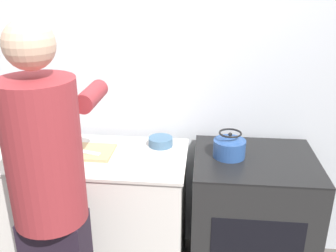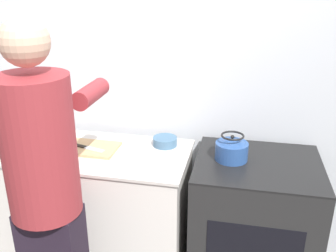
{
  "view_description": "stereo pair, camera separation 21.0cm",
  "coord_description": "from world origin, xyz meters",
  "px_view_note": "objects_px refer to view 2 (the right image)",
  "views": [
    {
      "loc": [
        0.41,
        -1.79,
        1.98
      ],
      "look_at": [
        0.21,
        0.21,
        1.18
      ],
      "focal_mm": 40.0,
      "sensor_mm": 36.0,
      "label": 1
    },
    {
      "loc": [
        0.62,
        -1.76,
        1.98
      ],
      "look_at": [
        0.21,
        0.21,
        1.18
      ],
      "focal_mm": 40.0,
      "sensor_mm": 36.0,
      "label": 2
    }
  ],
  "objects_px": {
    "oven": "(252,227)",
    "cutting_board": "(91,148)",
    "bowl_prep": "(165,141)",
    "kettle": "(232,149)",
    "person": "(46,186)",
    "knife": "(88,148)",
    "canister_jar": "(35,132)"
  },
  "relations": [
    {
      "from": "cutting_board",
      "to": "knife",
      "type": "relative_size",
      "value": 1.57
    },
    {
      "from": "oven",
      "to": "cutting_board",
      "type": "height_order",
      "value": "cutting_board"
    },
    {
      "from": "oven",
      "to": "cutting_board",
      "type": "xyz_separation_m",
      "value": [
        -1.07,
        -0.01,
        0.47
      ]
    },
    {
      "from": "knife",
      "to": "bowl_prep",
      "type": "xyz_separation_m",
      "value": [
        0.47,
        0.19,
        0.01
      ]
    },
    {
      "from": "person",
      "to": "cutting_board",
      "type": "relative_size",
      "value": 5.28
    },
    {
      "from": "oven",
      "to": "person",
      "type": "bearing_deg",
      "value": -150.98
    },
    {
      "from": "oven",
      "to": "canister_jar",
      "type": "distance_m",
      "value": 1.57
    },
    {
      "from": "oven",
      "to": "canister_jar",
      "type": "height_order",
      "value": "canister_jar"
    },
    {
      "from": "canister_jar",
      "to": "person",
      "type": "bearing_deg",
      "value": -56.12
    },
    {
      "from": "oven",
      "to": "person",
      "type": "xyz_separation_m",
      "value": [
        -1.07,
        -0.59,
        0.52
      ]
    },
    {
      "from": "cutting_board",
      "to": "bowl_prep",
      "type": "distance_m",
      "value": 0.49
    },
    {
      "from": "person",
      "to": "kettle",
      "type": "distance_m",
      "value": 1.09
    },
    {
      "from": "knife",
      "to": "oven",
      "type": "bearing_deg",
      "value": 16.96
    },
    {
      "from": "oven",
      "to": "bowl_prep",
      "type": "xyz_separation_m",
      "value": [
        -0.61,
        0.15,
        0.49
      ]
    },
    {
      "from": "cutting_board",
      "to": "bowl_prep",
      "type": "xyz_separation_m",
      "value": [
        0.46,
        0.16,
        0.02
      ]
    },
    {
      "from": "person",
      "to": "cutting_board",
      "type": "bearing_deg",
      "value": 90.35
    },
    {
      "from": "person",
      "to": "knife",
      "type": "distance_m",
      "value": 0.56
    },
    {
      "from": "knife",
      "to": "canister_jar",
      "type": "distance_m",
      "value": 0.4
    },
    {
      "from": "kettle",
      "to": "bowl_prep",
      "type": "distance_m",
      "value": 0.47
    },
    {
      "from": "person",
      "to": "canister_jar",
      "type": "height_order",
      "value": "person"
    },
    {
      "from": "cutting_board",
      "to": "person",
      "type": "bearing_deg",
      "value": -89.65
    },
    {
      "from": "knife",
      "to": "cutting_board",
      "type": "bearing_deg",
      "value": 86.81
    },
    {
      "from": "bowl_prep",
      "to": "canister_jar",
      "type": "height_order",
      "value": "canister_jar"
    },
    {
      "from": "knife",
      "to": "canister_jar",
      "type": "xyz_separation_m",
      "value": [
        -0.4,
        0.05,
        0.06
      ]
    },
    {
      "from": "knife",
      "to": "bowl_prep",
      "type": "bearing_deg",
      "value": 36.72
    },
    {
      "from": "kettle",
      "to": "person",
      "type": "bearing_deg",
      "value": -146.24
    },
    {
      "from": "oven",
      "to": "person",
      "type": "relative_size",
      "value": 0.51
    },
    {
      "from": "oven",
      "to": "canister_jar",
      "type": "relative_size",
      "value": 5.86
    },
    {
      "from": "knife",
      "to": "bowl_prep",
      "type": "relative_size",
      "value": 1.36
    },
    {
      "from": "kettle",
      "to": "canister_jar",
      "type": "distance_m",
      "value": 1.31
    },
    {
      "from": "bowl_prep",
      "to": "canister_jar",
      "type": "xyz_separation_m",
      "value": [
        -0.87,
        -0.14,
        0.05
      ]
    },
    {
      "from": "oven",
      "to": "knife",
      "type": "bearing_deg",
      "value": -178.08
    }
  ]
}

